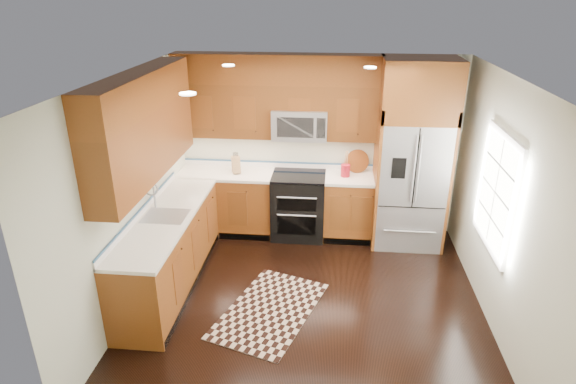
# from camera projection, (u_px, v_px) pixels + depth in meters

# --- Properties ---
(ground) EXTENTS (4.00, 4.00, 0.00)m
(ground) POSITION_uv_depth(u_px,v_px,m) (308.00, 301.00, 5.66)
(ground) COLOR black
(ground) RESTS_ON ground
(wall_back) EXTENTS (4.00, 0.02, 2.60)m
(wall_back) POSITION_uv_depth(u_px,v_px,m) (318.00, 145.00, 6.98)
(wall_back) COLOR #B8BEAB
(wall_back) RESTS_ON ground
(wall_left) EXTENTS (0.02, 4.00, 2.60)m
(wall_left) POSITION_uv_depth(u_px,v_px,m) (130.00, 193.00, 5.33)
(wall_left) COLOR #B8BEAB
(wall_left) RESTS_ON ground
(wall_right) EXTENTS (0.02, 4.00, 2.60)m
(wall_right) POSITION_uv_depth(u_px,v_px,m) (503.00, 208.00, 4.97)
(wall_right) COLOR #B8BEAB
(wall_right) RESTS_ON ground
(window) EXTENTS (0.04, 1.10, 1.30)m
(window) POSITION_uv_depth(u_px,v_px,m) (497.00, 192.00, 5.12)
(window) COLOR white
(window) RESTS_ON ground
(base_cabinets) EXTENTS (2.85, 3.00, 0.90)m
(base_cabinets) POSITION_uv_depth(u_px,v_px,m) (221.00, 228.00, 6.42)
(base_cabinets) COLOR brown
(base_cabinets) RESTS_ON ground
(countertop) EXTENTS (2.86, 3.01, 0.04)m
(countertop) POSITION_uv_depth(u_px,v_px,m) (231.00, 192.00, 6.33)
(countertop) COLOR white
(countertop) RESTS_ON base_cabinets
(upper_cabinets) EXTENTS (2.85, 3.00, 1.15)m
(upper_cabinets) POSITION_uv_depth(u_px,v_px,m) (224.00, 108.00, 5.97)
(upper_cabinets) COLOR brown
(upper_cabinets) RESTS_ON ground
(range) EXTENTS (0.76, 0.67, 0.95)m
(range) POSITION_uv_depth(u_px,v_px,m) (298.00, 206.00, 7.03)
(range) COLOR black
(range) RESTS_ON ground
(microwave) EXTENTS (0.76, 0.40, 0.42)m
(microwave) POSITION_uv_depth(u_px,v_px,m) (300.00, 124.00, 6.68)
(microwave) COLOR #B2B2B7
(microwave) RESTS_ON ground
(refrigerator) EXTENTS (0.98, 0.75, 2.60)m
(refrigerator) POSITION_uv_depth(u_px,v_px,m) (412.00, 156.00, 6.53)
(refrigerator) COLOR #B2B2B7
(refrigerator) RESTS_ON ground
(sink_faucet) EXTENTS (0.54, 0.44, 0.37)m
(sink_faucet) POSITION_uv_depth(u_px,v_px,m) (163.00, 211.00, 5.64)
(sink_faucet) COLOR #B2B2B7
(sink_faucet) RESTS_ON countertop
(rug) EXTENTS (1.31, 1.69, 0.01)m
(rug) POSITION_uv_depth(u_px,v_px,m) (270.00, 310.00, 5.50)
(rug) COLOR black
(rug) RESTS_ON ground
(knife_block) EXTENTS (0.16, 0.18, 0.31)m
(knife_block) POSITION_uv_depth(u_px,v_px,m) (236.00, 164.00, 6.91)
(knife_block) COLOR #A17B4E
(knife_block) RESTS_ON countertop
(utensil_crock) EXTENTS (0.17, 0.17, 0.37)m
(utensil_crock) POSITION_uv_depth(u_px,v_px,m) (346.00, 168.00, 6.77)
(utensil_crock) COLOR maroon
(utensil_crock) RESTS_ON countertop
(cutting_board) EXTENTS (0.42, 0.42, 0.02)m
(cutting_board) POSITION_uv_depth(u_px,v_px,m) (357.00, 171.00, 6.97)
(cutting_board) COLOR brown
(cutting_board) RESTS_ON countertop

